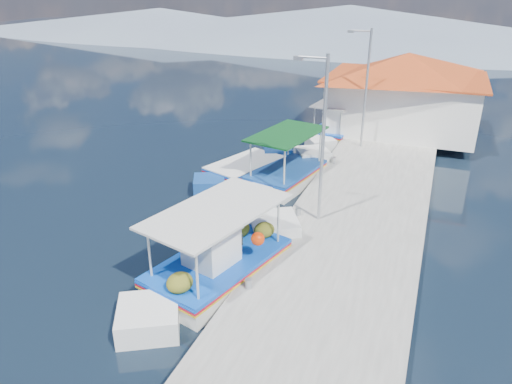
% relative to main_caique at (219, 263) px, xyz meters
% --- Properties ---
extents(ground, '(160.00, 160.00, 0.00)m').
position_rel_main_caique_xyz_m(ground, '(-2.47, 2.15, -0.52)').
color(ground, black).
rests_on(ground, ground).
extents(quay, '(5.00, 44.00, 0.50)m').
position_rel_main_caique_xyz_m(quay, '(3.43, 8.15, -0.27)').
color(quay, '#ADAAA2').
rests_on(quay, ground).
extents(bollards, '(0.20, 17.20, 0.30)m').
position_rel_main_caique_xyz_m(bollards, '(1.33, 7.40, 0.13)').
color(bollards, '#A5A8AD').
rests_on(bollards, quay).
extents(main_caique, '(3.82, 7.98, 2.72)m').
position_rel_main_caique_xyz_m(main_caique, '(0.00, 0.00, 0.00)').
color(main_caique, silver).
rests_on(main_caique, ground).
extents(caique_green_canopy, '(3.16, 7.13, 2.73)m').
position_rel_main_caique_xyz_m(caique_green_canopy, '(-0.38, 8.02, -0.12)').
color(caique_green_canopy, silver).
rests_on(caique_green_canopy, ground).
extents(caique_blue_hull, '(3.43, 6.30, 1.19)m').
position_rel_main_caique_xyz_m(caique_blue_hull, '(-2.45, 8.10, -0.20)').
color(caique_blue_hull, navy).
rests_on(caique_blue_hull, ground).
extents(caique_far, '(2.58, 6.73, 2.38)m').
position_rel_main_caique_xyz_m(caique_far, '(0.20, 15.82, -0.08)').
color(caique_far, silver).
rests_on(caique_far, ground).
extents(harbor_building, '(10.49, 10.49, 4.40)m').
position_rel_main_caique_xyz_m(harbor_building, '(3.73, 17.15, 2.25)').
color(harbor_building, white).
rests_on(harbor_building, quay).
extents(lamp_post_near, '(1.21, 0.14, 6.00)m').
position_rel_main_caique_xyz_m(lamp_post_near, '(2.04, 4.15, 3.33)').
color(lamp_post_near, '#A5A8AD').
rests_on(lamp_post_near, quay).
extents(lamp_post_far, '(1.21, 0.14, 6.00)m').
position_rel_main_caique_xyz_m(lamp_post_far, '(2.04, 13.15, 3.33)').
color(lamp_post_far, '#A5A8AD').
rests_on(lamp_post_far, quay).
extents(mountain_ridge, '(171.40, 96.00, 5.50)m').
position_rel_main_caique_xyz_m(mountain_ridge, '(4.07, 58.15, 1.52)').
color(mountain_ridge, slate).
rests_on(mountain_ridge, ground).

